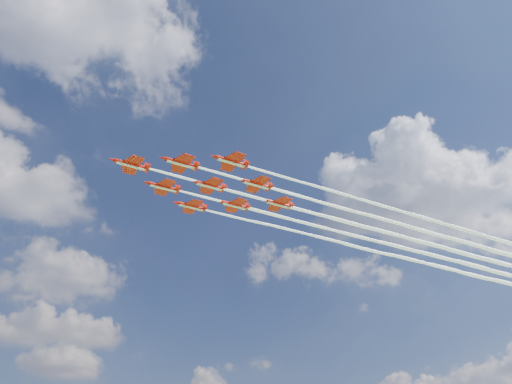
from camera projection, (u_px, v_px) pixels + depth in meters
jet_lead at (366, 227)px, 153.47m from camera, size 154.26×10.22×2.58m
jet_row2_port at (407, 226)px, 152.84m from camera, size 154.26×10.22×2.58m
jet_row2_starb at (379, 242)px, 162.78m from camera, size 154.26×10.22×2.58m
jet_row3_port at (448, 225)px, 152.20m from camera, size 154.26×10.22×2.58m
jet_row3_centre at (418, 241)px, 162.14m from camera, size 154.26×10.22×2.58m
jet_row3_starb at (390, 255)px, 172.08m from camera, size 154.26×10.22×2.58m
jet_row4_port at (456, 240)px, 161.51m from camera, size 154.26×10.22×2.58m
jet_row4_starb at (427, 254)px, 171.45m from camera, size 154.26×10.22×2.58m
jet_tail at (464, 253)px, 170.81m from camera, size 154.26×10.22×2.58m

